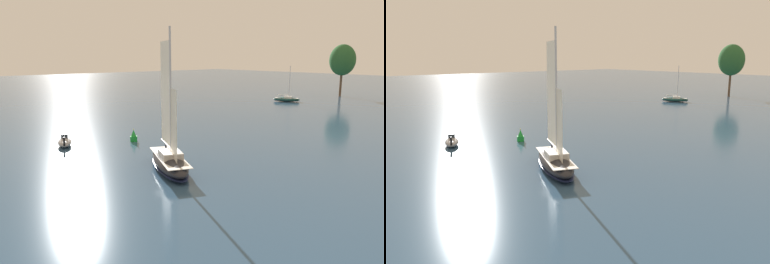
{
  "view_description": "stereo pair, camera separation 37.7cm",
  "coord_description": "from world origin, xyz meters",
  "views": [
    {
      "loc": [
        29.52,
        -21.74,
        11.5
      ],
      "look_at": [
        0.0,
        3.0,
        3.57
      ],
      "focal_mm": 35.0,
      "sensor_mm": 36.0,
      "label": 1
    },
    {
      "loc": [
        29.76,
        -21.45,
        11.5
      ],
      "look_at": [
        0.0,
        3.0,
        3.57
      ],
      "focal_mm": 35.0,
      "sensor_mm": 36.0,
      "label": 2
    }
  ],
  "objects": [
    {
      "name": "sailboat_moored_near_marina",
      "position": [
        -27.1,
        56.86,
        0.61
      ],
      "size": [
        6.43,
        5.03,
        8.92
      ],
      "color": "#194C47",
      "rests_on": "ground"
    },
    {
      "name": "tree_shore_left",
      "position": [
        -24.79,
        78.57,
        10.13
      ],
      "size": [
        7.03,
        7.03,
        14.47
      ],
      "color": "brown",
      "rests_on": "ground"
    },
    {
      "name": "channel_buoy",
      "position": [
        -13.53,
        4.0,
        0.69
      ],
      "size": [
        0.96,
        0.96,
        1.75
      ],
      "color": "green",
      "rests_on": "ground"
    },
    {
      "name": "ground_plane",
      "position": [
        0.0,
        0.0,
        0.0
      ],
      "size": [
        400.0,
        400.0,
        0.0
      ],
      "primitive_type": "plane",
      "color": "#2D4C6B"
    },
    {
      "name": "motor_tender",
      "position": [
        -16.89,
        -4.23,
        0.51
      ],
      "size": [
        4.43,
        3.1,
        1.58
      ],
      "color": "#99999E",
      "rests_on": "ground"
    },
    {
      "name": "sailboat_main",
      "position": [
        0.01,
        -0.01,
        1.11
      ],
      "size": [
        10.6,
        6.71,
        14.15
      ],
      "color": "#232328",
      "rests_on": "ground"
    }
  ]
}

